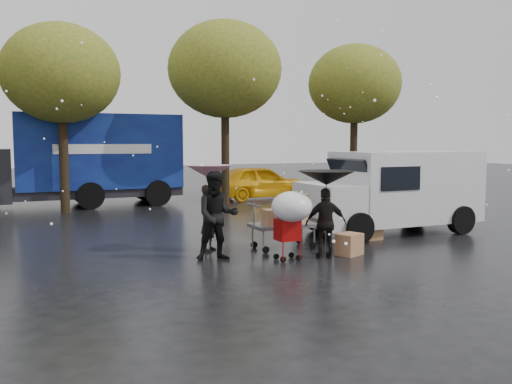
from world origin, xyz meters
name	(u,v)px	position (x,y,z in m)	size (l,w,h in m)	color
ground	(285,260)	(0.00, 0.00, 0.00)	(90.00, 90.00, 0.00)	black
person_pink	(210,218)	(-1.11, 1.59, 0.75)	(0.55, 0.36, 1.50)	black
person_middle	(217,216)	(-1.27, 0.65, 0.93)	(0.90, 0.70, 1.86)	black
person_black	(326,223)	(0.89, -0.14, 0.75)	(0.88, 0.37, 1.50)	black
umbrella_pink	(209,172)	(-1.11, 1.59, 1.79)	(1.05, 1.05, 1.95)	#4C4C4C
umbrella_black	(326,178)	(0.89, -0.14, 1.71)	(1.22, 1.22, 1.86)	#4C4C4C
vendor_cart	(287,217)	(0.61, 1.12, 0.73)	(1.52, 0.80, 1.27)	slate
shopping_cart	(291,211)	(0.05, -0.15, 1.06)	(0.84, 0.84, 1.46)	#9D0909
white_van	(394,190)	(4.31, 1.92, 1.16)	(4.91, 2.18, 2.20)	silver
blue_truck	(76,160)	(-2.92, 11.68, 1.76)	(8.30, 2.60, 3.50)	#0B115F
box_ground_near	(349,244)	(1.52, -0.09, 0.24)	(0.52, 0.42, 0.47)	#976042
box_ground_far	(373,233)	(3.12, 1.24, 0.16)	(0.42, 0.33, 0.33)	#976042
yellow_taxi	(259,182)	(4.50, 11.18, 0.74)	(1.74, 4.32, 1.47)	#FFB70D
tree_row	(149,71)	(-0.47, 10.00, 5.02)	(21.60, 4.40, 7.12)	black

